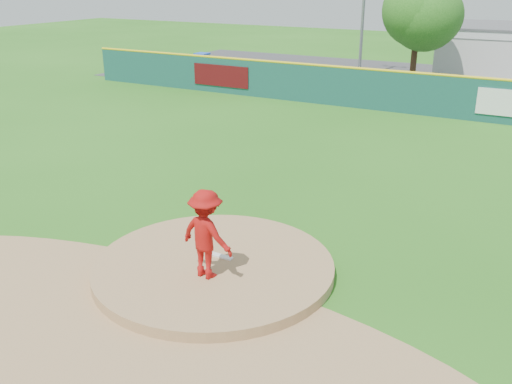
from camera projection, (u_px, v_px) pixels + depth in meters
The scene contains 11 objects.
ground at pixel (214, 272), 13.12m from camera, with size 120.00×120.00×0.00m, color #286B19.
pitchers_mound at pixel (214, 272), 13.12m from camera, with size 5.50×5.50×0.50m, color #9E774C.
pitching_rubber at pixel (221, 256), 13.26m from camera, with size 0.60×0.15×0.04m, color white.
infield_dirt_arc at pixel (127, 340), 10.66m from camera, with size 15.40×15.40×0.01m, color #9E774C.
parking_lot at pixel (452, 85), 35.17m from camera, with size 44.00×16.00×0.02m, color #38383A.
pitcher at pixel (206, 234), 12.11m from camera, with size 1.28×0.74×1.99m, color #A7100E.
van at pixel (497, 99), 28.34m from camera, with size 1.99×4.33×1.20m, color white.
fence_banners at pixel (352, 88), 28.88m from camera, with size 19.28×0.04×1.20m.
playground_slide at pixel (202, 63), 39.27m from camera, with size 0.87×2.44×1.35m.
outfield_fence at pixel (417, 92), 27.43m from camera, with size 40.00×0.14×2.07m.
deciduous_tree at pixel (419, 9), 32.82m from camera, with size 5.60×5.60×7.36m.
Camera 1 is at (6.46, -9.67, 6.41)m, focal length 40.00 mm.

